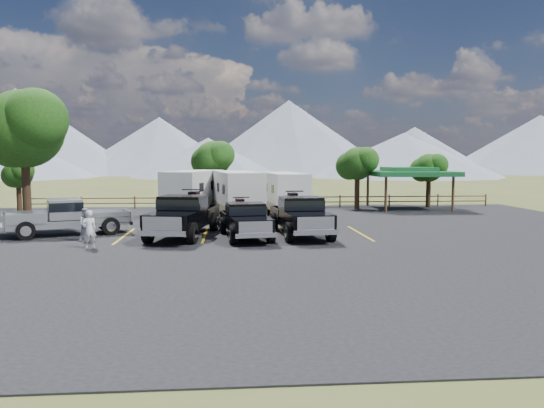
{
  "coord_description": "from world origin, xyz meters",
  "views": [
    {
      "loc": [
        -0.75,
        -22.77,
        3.95
      ],
      "look_at": [
        1.41,
        3.95,
        1.6
      ],
      "focal_mm": 35.0,
      "sensor_mm": 36.0,
      "label": 1
    }
  ],
  "objects": [
    {
      "name": "rig_left",
      "position": [
        -2.99,
        3.71,
        1.14
      ],
      "size": [
        3.49,
        7.13,
        2.28
      ],
      "rotation": [
        0.0,
        0.0,
        -0.2
      ],
      "color": "black",
      "rests_on": "asphalt_lot"
    },
    {
      "name": "trailer_center",
      "position": [
        -0.24,
        10.71,
        1.63
      ],
      "size": [
        3.3,
        8.78,
        3.03
      ],
      "rotation": [
        0.0,
        0.0,
        0.15
      ],
      "color": "silver",
      "rests_on": "asphalt_lot"
    },
    {
      "name": "tree_ne_b",
      "position": [
        14.98,
        18.01,
        3.13
      ],
      "size": [
        2.77,
        2.59,
        4.27
      ],
      "color": "black",
      "rests_on": "ground"
    },
    {
      "name": "person_b",
      "position": [
        -7.43,
        2.42,
        0.82
      ],
      "size": [
        0.92,
        0.82,
        1.57
      ],
      "primitive_type": "imported",
      "rotation": [
        0.0,
        0.0,
        0.36
      ],
      "color": "gray",
      "rests_on": "asphalt_lot"
    },
    {
      "name": "person_a",
      "position": [
        -6.78,
        0.39,
        0.87
      ],
      "size": [
        0.72,
        0.64,
        1.66
      ],
      "primitive_type": "imported",
      "rotation": [
        0.0,
        0.0,
        3.63
      ],
      "color": "silver",
      "rests_on": "asphalt_lot"
    },
    {
      "name": "ground",
      "position": [
        0.0,
        0.0,
        0.0
      ],
      "size": [
        320.0,
        320.0,
        0.0
      ],
      "primitive_type": "plane",
      "color": "#485423",
      "rests_on": "ground"
    },
    {
      "name": "asphalt_lot",
      "position": [
        0.0,
        3.0,
        0.02
      ],
      "size": [
        44.0,
        34.0,
        0.04
      ],
      "primitive_type": "cube",
      "color": "black",
      "rests_on": "ground"
    },
    {
      "name": "tree_ne_a",
      "position": [
        8.97,
        17.01,
        3.48
      ],
      "size": [
        3.11,
        2.92,
        4.76
      ],
      "color": "black",
      "rests_on": "ground"
    },
    {
      "name": "tree_nw_small",
      "position": [
        -16.02,
        17.01,
        2.78
      ],
      "size": [
        2.59,
        2.43,
        3.85
      ],
      "color": "black",
      "rests_on": "ground"
    },
    {
      "name": "rig_center",
      "position": [
        0.0,
        2.97,
        0.97
      ],
      "size": [
        2.63,
        5.96,
        1.93
      ],
      "rotation": [
        0.0,
        0.0,
        0.13
      ],
      "color": "black",
      "rests_on": "asphalt_lot"
    },
    {
      "name": "rail_fence",
      "position": [
        2.0,
        18.5,
        0.61
      ],
      "size": [
        36.12,
        0.12,
        1.0
      ],
      "color": "brown",
      "rests_on": "ground"
    },
    {
      "name": "tree_big_nw",
      "position": [
        -12.55,
        9.03,
        5.6
      ],
      "size": [
        5.54,
        5.18,
        7.84
      ],
      "color": "black",
      "rests_on": "ground"
    },
    {
      "name": "pavilion",
      "position": [
        13.0,
        17.0,
        2.79
      ],
      "size": [
        6.2,
        6.2,
        3.22
      ],
      "color": "brown",
      "rests_on": "ground"
    },
    {
      "name": "tree_north",
      "position": [
        -2.03,
        19.02,
        3.83
      ],
      "size": [
        3.46,
        3.24,
        5.25
      ],
      "color": "black",
      "rests_on": "ground"
    },
    {
      "name": "trailer_right",
      "position": [
        2.9,
        12.53,
        1.56
      ],
      "size": [
        2.83,
        8.38,
        2.9
      ],
      "rotation": [
        0.0,
        0.0,
        0.1
      ],
      "color": "silver",
      "rests_on": "asphalt_lot"
    },
    {
      "name": "mountain_range",
      "position": [
        -7.63,
        105.98,
        7.87
      ],
      "size": [
        209.0,
        71.0,
        20.0
      ],
      "color": "slate",
      "rests_on": "ground"
    },
    {
      "name": "rig_right",
      "position": [
        2.79,
        3.58,
        1.09
      ],
      "size": [
        2.75,
        6.69,
        2.18
      ],
      "rotation": [
        0.0,
        0.0,
        0.09
      ],
      "color": "black",
      "rests_on": "asphalt_lot"
    },
    {
      "name": "trailer_left",
      "position": [
        -3.15,
        13.45,
        1.62
      ],
      "size": [
        4.04,
        8.67,
        3.02
      ],
      "rotation": [
        0.0,
        0.0,
        -0.27
      ],
      "color": "silver",
      "rests_on": "asphalt_lot"
    },
    {
      "name": "pickup_silver",
      "position": [
        -8.88,
        4.62,
        0.99
      ],
      "size": [
        6.4,
        4.01,
        1.83
      ],
      "rotation": [
        0.0,
        0.0,
        -1.2
      ],
      "color": "#93979B",
      "rests_on": "asphalt_lot"
    },
    {
      "name": "stall_lines",
      "position": [
        0.0,
        4.0,
        0.04
      ],
      "size": [
        12.12,
        5.5,
        0.01
      ],
      "color": "gold",
      "rests_on": "asphalt_lot"
    }
  ]
}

